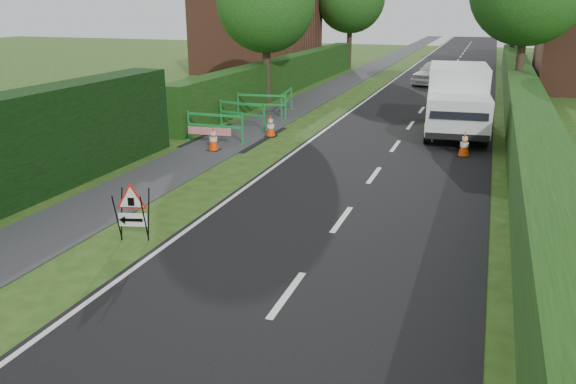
# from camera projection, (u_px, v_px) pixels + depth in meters

# --- Properties ---
(ground) EXTENTS (120.00, 120.00, 0.00)m
(ground) POSITION_uv_depth(u_px,v_px,m) (117.00, 299.00, 8.87)
(ground) COLOR #254313
(ground) RESTS_ON ground
(road_surface) EXTENTS (6.00, 90.00, 0.02)m
(road_surface) POSITION_uv_depth(u_px,v_px,m) (451.00, 71.00, 39.33)
(road_surface) COLOR black
(road_surface) RESTS_ON ground
(footpath) EXTENTS (2.00, 90.00, 0.02)m
(footpath) POSITION_uv_depth(u_px,v_px,m) (373.00, 68.00, 41.08)
(footpath) COLOR #2D2D30
(footpath) RESTS_ON ground
(hedge_west_far) EXTENTS (1.00, 24.00, 1.80)m
(hedge_west_far) POSITION_uv_depth(u_px,v_px,m) (288.00, 91.00, 30.11)
(hedge_west_far) COLOR #14380F
(hedge_west_far) RESTS_ON ground
(hedge_east) EXTENTS (1.20, 50.00, 1.50)m
(hedge_east) POSITION_uv_depth(u_px,v_px,m) (522.00, 128.00, 21.09)
(hedge_east) COLOR #14380F
(hedge_east) RESTS_ON ground
(house_west) EXTENTS (7.50, 7.40, 7.88)m
(house_west) POSITION_uv_depth(u_px,v_px,m) (258.00, 28.00, 37.93)
(house_west) COLOR brown
(house_west) RESTS_ON ground
(tree_nw) EXTENTS (4.40, 4.40, 6.70)m
(tree_nw) POSITION_uv_depth(u_px,v_px,m) (266.00, 3.00, 24.99)
(tree_nw) COLOR #2D2116
(tree_nw) RESTS_ON ground
(tree_fe) EXTENTS (4.20, 4.20, 6.33)m
(tree_fe) POSITION_uv_depth(u_px,v_px,m) (517.00, 7.00, 39.42)
(tree_fe) COLOR #2D2116
(tree_fe) RESTS_ON ground
(triangle_sign) EXTENTS (0.84, 0.84, 1.00)m
(triangle_sign) POSITION_uv_depth(u_px,v_px,m) (130.00, 208.00, 10.81)
(triangle_sign) COLOR black
(triangle_sign) RESTS_ON ground
(works_van) EXTENTS (2.47, 5.31, 2.35)m
(works_van) POSITION_uv_depth(u_px,v_px,m) (457.00, 99.00, 19.83)
(works_van) COLOR silver
(works_van) RESTS_ON ground
(traffic_cone_0) EXTENTS (0.38, 0.38, 0.79)m
(traffic_cone_0) POSITION_uv_depth(u_px,v_px,m) (464.00, 144.00, 17.03)
(traffic_cone_0) COLOR black
(traffic_cone_0) RESTS_ON ground
(traffic_cone_1) EXTENTS (0.38, 0.38, 0.79)m
(traffic_cone_1) POSITION_uv_depth(u_px,v_px,m) (477.00, 128.00, 19.21)
(traffic_cone_1) COLOR black
(traffic_cone_1) RESTS_ON ground
(traffic_cone_2) EXTENTS (0.38, 0.38, 0.79)m
(traffic_cone_2) POSITION_uv_depth(u_px,v_px,m) (485.00, 113.00, 21.89)
(traffic_cone_2) COLOR black
(traffic_cone_2) RESTS_ON ground
(traffic_cone_3) EXTENTS (0.38, 0.38, 0.79)m
(traffic_cone_3) POSITION_uv_depth(u_px,v_px,m) (213.00, 139.00, 17.72)
(traffic_cone_3) COLOR black
(traffic_cone_3) RESTS_ON ground
(traffic_cone_4) EXTENTS (0.38, 0.38, 0.79)m
(traffic_cone_4) POSITION_uv_depth(u_px,v_px,m) (271.00, 126.00, 19.61)
(traffic_cone_4) COLOR black
(traffic_cone_4) RESTS_ON ground
(ped_barrier_0) EXTENTS (2.06, 0.37, 1.00)m
(ped_barrier_0) POSITION_uv_depth(u_px,v_px,m) (215.00, 124.00, 18.76)
(ped_barrier_0) COLOR #198C38
(ped_barrier_0) RESTS_ON ground
(ped_barrier_1) EXTENTS (2.09, 0.77, 1.00)m
(ped_barrier_1) POSITION_uv_depth(u_px,v_px,m) (242.00, 112.00, 20.87)
(ped_barrier_1) COLOR #198C38
(ped_barrier_1) RESTS_ON ground
(ped_barrier_2) EXTENTS (2.09, 0.62, 1.00)m
(ped_barrier_2) POSITION_uv_depth(u_px,v_px,m) (262.00, 103.00, 22.79)
(ped_barrier_2) COLOR #198C38
(ped_barrier_2) RESTS_ON ground
(ped_barrier_3) EXTENTS (0.63, 2.09, 1.00)m
(ped_barrier_3) POSITION_uv_depth(u_px,v_px,m) (287.00, 99.00, 23.61)
(ped_barrier_3) COLOR #198C38
(ped_barrier_3) RESTS_ON ground
(redwhite_plank) EXTENTS (1.50, 0.20, 0.25)m
(redwhite_plank) POSITION_uv_depth(u_px,v_px,m) (210.00, 144.00, 18.63)
(redwhite_plank) COLOR red
(redwhite_plank) RESTS_ON ground
(hatchback_car) EXTENTS (2.70, 4.32, 1.37)m
(hatchback_car) POSITION_uv_depth(u_px,v_px,m) (436.00, 72.00, 32.42)
(hatchback_car) COLOR white
(hatchback_car) RESTS_ON ground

